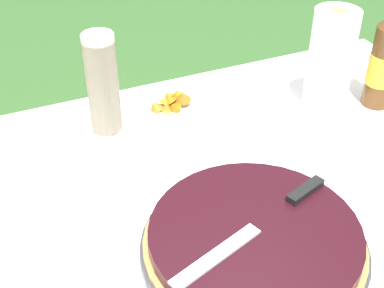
# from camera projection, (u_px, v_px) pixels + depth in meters

# --- Properties ---
(garden_table) EXTENTS (1.83, 0.92, 0.68)m
(garden_table) POSITION_uv_depth(u_px,v_px,m) (139.00, 234.00, 1.09)
(garden_table) COLOR brown
(garden_table) RESTS_ON ground_plane
(tablecloth) EXTENTS (1.84, 0.93, 0.10)m
(tablecloth) POSITION_uv_depth(u_px,v_px,m) (137.00, 217.00, 1.06)
(tablecloth) COLOR white
(tablecloth) RESTS_ON garden_table
(berry_tart) EXTENTS (0.41, 0.41, 0.06)m
(berry_tart) POSITION_uv_depth(u_px,v_px,m) (254.00, 241.00, 0.95)
(berry_tart) COLOR #38383D
(berry_tart) RESTS_ON tablecloth
(serving_knife) EXTENTS (0.36, 0.14, 0.01)m
(serving_knife) POSITION_uv_depth(u_px,v_px,m) (267.00, 219.00, 0.94)
(serving_knife) COLOR silver
(serving_knife) RESTS_ON berry_tart
(cup_stack) EXTENTS (0.07, 0.07, 0.25)m
(cup_stack) POSITION_uv_depth(u_px,v_px,m) (103.00, 87.00, 1.20)
(cup_stack) COLOR beige
(cup_stack) RESTS_ON tablecloth
(snack_plate_left) EXTENTS (0.20, 0.20, 0.06)m
(snack_plate_left) POSITION_uv_depth(u_px,v_px,m) (172.00, 105.00, 1.35)
(snack_plate_left) COLOR white
(snack_plate_left) RESTS_ON tablecloth
(paper_towel_roll) EXTENTS (0.11, 0.11, 0.26)m
(paper_towel_roll) POSITION_uv_depth(u_px,v_px,m) (330.00, 60.00, 1.30)
(paper_towel_roll) COLOR white
(paper_towel_roll) RESTS_ON tablecloth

